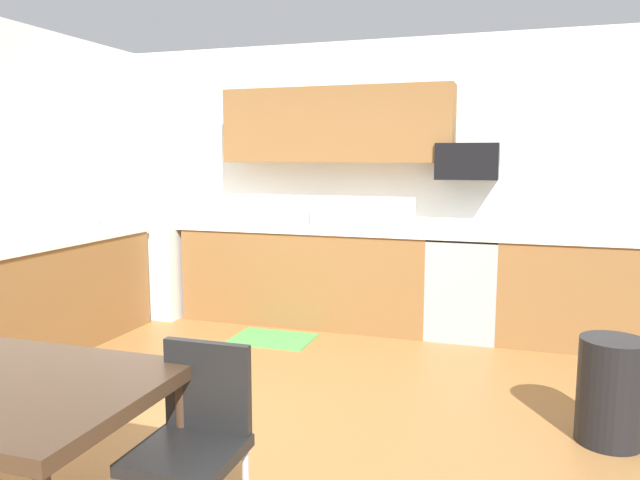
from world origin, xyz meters
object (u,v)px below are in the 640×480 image
microwave (468,161)px  trash_bin (611,391)px  refrigerator (155,224)px  oven_range (463,286)px  chair_near_table (195,434)px

microwave → trash_bin: size_ratio=0.90×
refrigerator → oven_range: 3.14m
oven_range → chair_near_table: bearing=-102.6°
trash_bin → microwave: bearing=116.2°
refrigerator → microwave: size_ratio=3.41×
refrigerator → oven_range: (3.11, 0.08, -0.47)m
chair_near_table → oven_range: bearing=77.4°
oven_range → trash_bin: bearing=-62.6°
trash_bin → chair_near_table: bearing=-138.0°
microwave → trash_bin: (0.97, -1.97, -1.26)m
refrigerator → microwave: 3.18m
refrigerator → oven_range: size_ratio=2.02×
chair_near_table → trash_bin: size_ratio=1.42×
chair_near_table → trash_bin: (1.73, 1.56, -0.20)m
refrigerator → chair_near_table: size_ratio=2.17×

